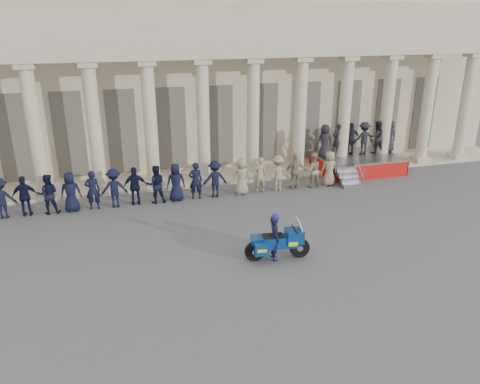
{
  "coord_description": "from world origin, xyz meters",
  "views": [
    {
      "loc": [
        -3.27,
        -14.64,
        8.12
      ],
      "look_at": [
        1.54,
        2.15,
        1.6
      ],
      "focal_mm": 35.0,
      "sensor_mm": 36.0,
      "label": 1
    }
  ],
  "objects": [
    {
      "name": "building",
      "position": [
        -0.0,
        14.74,
        4.52
      ],
      "size": [
        40.0,
        12.5,
        9.0
      ],
      "color": "tan",
      "rests_on": "ground"
    },
    {
      "name": "reviewing_stand",
      "position": [
        10.08,
        7.85,
        1.53
      ],
      "size": [
        4.89,
        4.22,
        2.73
      ],
      "color": "gray",
      "rests_on": "ground"
    },
    {
      "name": "motorcycle",
      "position": [
        2.14,
        -0.68,
        0.66
      ],
      "size": [
        2.37,
        1.02,
        1.52
      ],
      "rotation": [
        0.0,
        0.0,
        -0.11
      ],
      "color": "black",
      "rests_on": "ground"
    },
    {
      "name": "ground",
      "position": [
        0.0,
        0.0,
        0.0
      ],
      "size": [
        90.0,
        90.0,
        0.0
      ],
      "primitive_type": "plane",
      "color": "#464648",
      "rests_on": "ground"
    },
    {
      "name": "rider",
      "position": [
        2.01,
        -0.67,
        0.88
      ],
      "size": [
        0.47,
        0.65,
        1.76
      ],
      "rotation": [
        0.0,
        0.0,
        1.46
      ],
      "color": "black",
      "rests_on": "ground"
    },
    {
      "name": "officer_rank",
      "position": [
        -2.14,
        6.01,
        0.9
      ],
      "size": [
        20.04,
        0.68,
        1.8
      ],
      "color": "black",
      "rests_on": "ground"
    }
  ]
}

